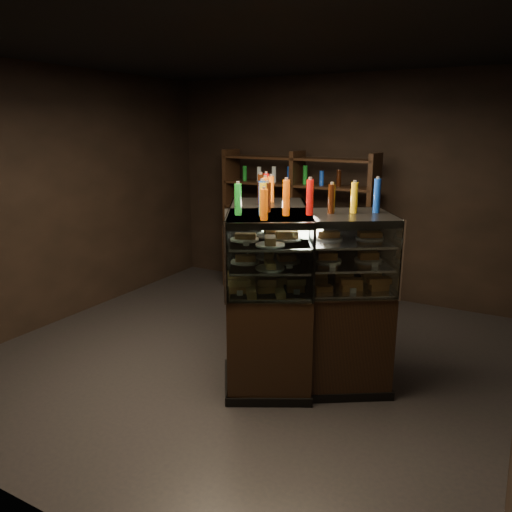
# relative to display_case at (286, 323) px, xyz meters

# --- Properties ---
(ground) EXTENTS (5.00, 5.00, 0.00)m
(ground) POSITION_rel_display_case_xyz_m (-0.55, 0.19, -0.53)
(ground) COLOR black
(ground) RESTS_ON ground
(room_shell) EXTENTS (5.02, 5.02, 3.01)m
(room_shell) POSITION_rel_display_case_xyz_m (-0.55, 0.19, 1.41)
(room_shell) COLOR black
(room_shell) RESTS_ON ground
(display_case) EXTENTS (1.92, 1.64, 1.60)m
(display_case) POSITION_rel_display_case_xyz_m (0.00, 0.00, 0.00)
(display_case) COLOR black
(display_case) RESTS_ON ground
(food_display) EXTENTS (1.45, 1.25, 0.49)m
(food_display) POSITION_rel_display_case_xyz_m (-0.00, -0.01, 0.67)
(food_display) COLOR #D88D4D
(food_display) RESTS_ON display_case
(bottles_top) EXTENTS (1.28, 1.11, 0.30)m
(bottles_top) POSITION_rel_display_case_xyz_m (0.00, 0.00, 1.20)
(bottles_top) COLOR black
(bottles_top) RESTS_ON display_case
(potted_conifer) EXTENTS (0.34, 0.34, 0.74)m
(potted_conifer) POSITION_rel_display_case_xyz_m (-0.02, 0.80, -0.11)
(potted_conifer) COLOR black
(potted_conifer) RESTS_ON ground
(back_shelving) EXTENTS (2.22, 0.51, 2.00)m
(back_shelving) POSITION_rel_display_case_xyz_m (-0.93, 2.24, 0.08)
(back_shelving) COLOR black
(back_shelving) RESTS_ON ground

